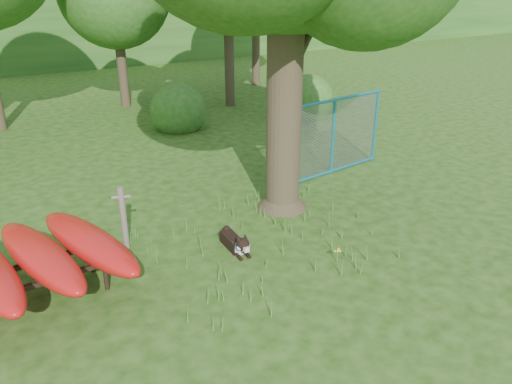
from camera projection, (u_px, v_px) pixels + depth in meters
ground at (283, 273)px, 8.39m from camera, size 80.00×80.00×0.00m
wooden_post at (123, 217)px, 8.92m from camera, size 0.33×0.17×1.21m
kayak_rack at (14, 264)px, 7.27m from camera, size 3.37×2.99×0.96m
husky_dog at (236, 243)px, 9.01m from camera, size 0.29×1.02×0.46m
fence_section at (333, 137)px, 12.29m from camera, size 3.28×0.48×3.21m
wildflower_clump at (338, 252)px, 8.63m from camera, size 0.12×0.10×0.26m
shrub_right at (307, 117)px, 17.77m from camera, size 1.80×1.80×1.80m
shrub_mid at (179, 129)px, 16.40m from camera, size 1.80×1.80×1.80m
wooded_hillside at (15, 7)px, 29.16m from camera, size 80.00×12.00×6.00m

